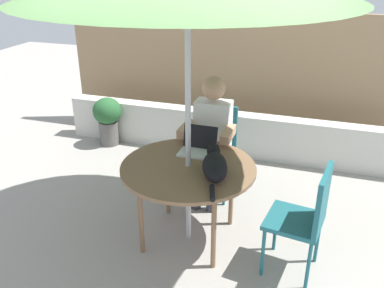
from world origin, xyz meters
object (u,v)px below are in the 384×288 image
at_px(chair_occupied, 215,143).
at_px(potted_plant_near_fence, 108,117).
at_px(person_seated, 211,134).
at_px(laptop, 199,144).
at_px(patio_table, 188,171).
at_px(chair_empty, 307,214).
at_px(cat, 215,165).

bearing_deg(chair_occupied, potted_plant_near_fence, 156.30).
height_order(person_seated, laptop, person_seated).
height_order(patio_table, chair_occupied, chair_occupied).
distance_m(patio_table, potted_plant_near_fence, 2.24).
bearing_deg(chair_empty, patio_table, 171.43).
height_order(patio_table, potted_plant_near_fence, patio_table).
xyz_separation_m(patio_table, laptop, (0.00, 0.29, 0.11)).
height_order(cat, potted_plant_near_fence, cat).
relative_size(cat, potted_plant_near_fence, 1.02).
relative_size(chair_empty, cat, 1.41).
relative_size(chair_empty, potted_plant_near_fence, 1.45).
bearing_deg(cat, chair_occupied, 104.47).
bearing_deg(chair_occupied, patio_table, -90.00).
distance_m(chair_occupied, person_seated, 0.23).
bearing_deg(person_seated, cat, -72.74).
relative_size(chair_occupied, chair_empty, 1.00).
xyz_separation_m(person_seated, laptop, (0.00, -0.40, 0.06)).
bearing_deg(patio_table, potted_plant_near_fence, 135.77).
relative_size(patio_table, laptop, 3.66).
distance_m(laptop, potted_plant_near_fence, 2.07).
bearing_deg(chair_empty, cat, 175.01).
bearing_deg(cat, patio_table, 161.19).
height_order(person_seated, cat, person_seated).
bearing_deg(patio_table, person_seated, 90.00).
bearing_deg(chair_empty, chair_occupied, 133.99).
bearing_deg(potted_plant_near_fence, patio_table, -44.23).
distance_m(patio_table, cat, 0.29).
distance_m(chair_occupied, cat, 0.99).
xyz_separation_m(laptop, potted_plant_near_fence, (-1.59, 1.26, -0.40)).
bearing_deg(potted_plant_near_fence, cat, -41.68).
distance_m(person_seated, cat, 0.81).
bearing_deg(person_seated, chair_empty, -41.05).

